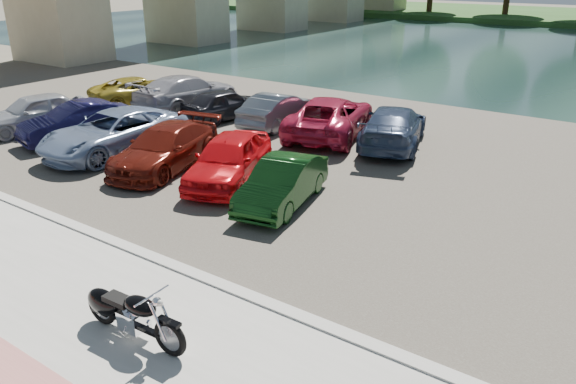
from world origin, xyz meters
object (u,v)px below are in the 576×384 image
object	(u,v)px
car_1	(78,122)
car_2	(114,132)
car_0	(35,112)
motorcycle	(125,312)

from	to	relation	value
car_1	car_2	distance (m)	2.35
car_0	car_2	size ratio (longest dim) A/B	0.81
car_1	car_0	bearing A→B (deg)	-162.03
motorcycle	car_2	size ratio (longest dim) A/B	0.44
motorcycle	car_0	world-z (taller)	car_0
car_0	car_1	bearing A→B (deg)	17.72
motorcycle	car_1	size ratio (longest dim) A/B	0.56
motorcycle	car_0	bearing A→B (deg)	150.83
motorcycle	car_2	xyz separation A→B (m)	(-8.56, 6.71, 0.21)
car_1	motorcycle	bearing A→B (deg)	-18.67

